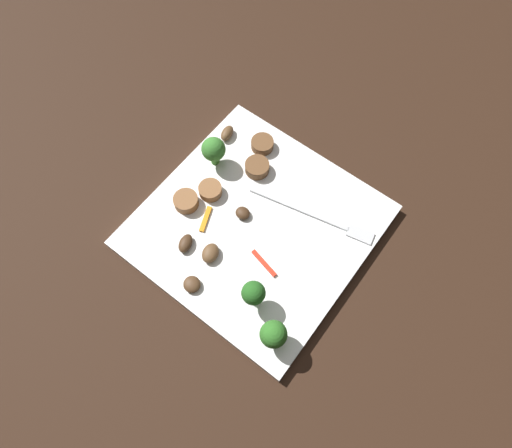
% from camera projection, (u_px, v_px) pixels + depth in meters
% --- Properties ---
extents(ground_plane, '(1.40, 1.40, 0.00)m').
position_uv_depth(ground_plane, '(256.00, 228.00, 0.63)').
color(ground_plane, black).
extents(plate, '(0.29, 0.29, 0.01)m').
position_uv_depth(plate, '(256.00, 226.00, 0.63)').
color(plate, white).
rests_on(plate, ground_plane).
extents(fork, '(0.18, 0.05, 0.00)m').
position_uv_depth(fork, '(320.00, 218.00, 0.62)').
color(fork, silver).
rests_on(fork, plate).
extents(broccoli_floret_0, '(0.03, 0.03, 0.05)m').
position_uv_depth(broccoli_floret_0, '(214.00, 150.00, 0.63)').
color(broccoli_floret_0, '#408630').
rests_on(broccoli_floret_0, plate).
extents(broccoli_floret_1, '(0.03, 0.03, 0.05)m').
position_uv_depth(broccoli_floret_1, '(253.00, 294.00, 0.54)').
color(broccoli_floret_1, '#296420').
rests_on(broccoli_floret_1, plate).
extents(broccoli_floret_2, '(0.03, 0.03, 0.05)m').
position_uv_depth(broccoli_floret_2, '(273.00, 334.00, 0.53)').
color(broccoli_floret_2, '#347525').
rests_on(broccoli_floret_2, plate).
extents(sausage_slice_0, '(0.05, 0.05, 0.02)m').
position_uv_depth(sausage_slice_0, '(186.00, 201.00, 0.62)').
color(sausage_slice_0, brown).
rests_on(sausage_slice_0, plate).
extents(sausage_slice_1, '(0.04, 0.04, 0.01)m').
position_uv_depth(sausage_slice_1, '(257.00, 167.00, 0.65)').
color(sausage_slice_1, brown).
rests_on(sausage_slice_1, plate).
extents(sausage_slice_2, '(0.04, 0.04, 0.01)m').
position_uv_depth(sausage_slice_2, '(262.00, 144.00, 0.66)').
color(sausage_slice_2, brown).
rests_on(sausage_slice_2, plate).
extents(sausage_slice_3, '(0.04, 0.04, 0.01)m').
position_uv_depth(sausage_slice_3, '(211.00, 190.00, 0.63)').
color(sausage_slice_3, brown).
rests_on(sausage_slice_3, plate).
extents(mushroom_0, '(0.03, 0.03, 0.01)m').
position_uv_depth(mushroom_0, '(210.00, 253.00, 0.59)').
color(mushroom_0, brown).
rests_on(mushroom_0, plate).
extents(mushroom_1, '(0.02, 0.03, 0.01)m').
position_uv_depth(mushroom_1, '(227.00, 133.00, 0.67)').
color(mushroom_1, brown).
rests_on(mushroom_1, plate).
extents(mushroom_2, '(0.02, 0.03, 0.01)m').
position_uv_depth(mushroom_2, '(186.00, 243.00, 0.60)').
color(mushroom_2, '#422B19').
rests_on(mushroom_2, plate).
extents(mushroom_3, '(0.03, 0.03, 0.01)m').
position_uv_depth(mushroom_3, '(192.00, 284.00, 0.58)').
color(mushroom_3, '#4C331E').
rests_on(mushroom_3, plate).
extents(mushroom_4, '(0.02, 0.02, 0.01)m').
position_uv_depth(mushroom_4, '(243.00, 213.00, 0.62)').
color(mushroom_4, '#422B19').
rests_on(mushroom_4, plate).
extents(pepper_strip_0, '(0.04, 0.02, 0.00)m').
position_uv_depth(pepper_strip_0, '(264.00, 263.00, 0.59)').
color(pepper_strip_0, red).
rests_on(pepper_strip_0, plate).
extents(pepper_strip_1, '(0.02, 0.04, 0.00)m').
position_uv_depth(pepper_strip_1, '(206.00, 219.00, 0.62)').
color(pepper_strip_1, orange).
rests_on(pepper_strip_1, plate).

